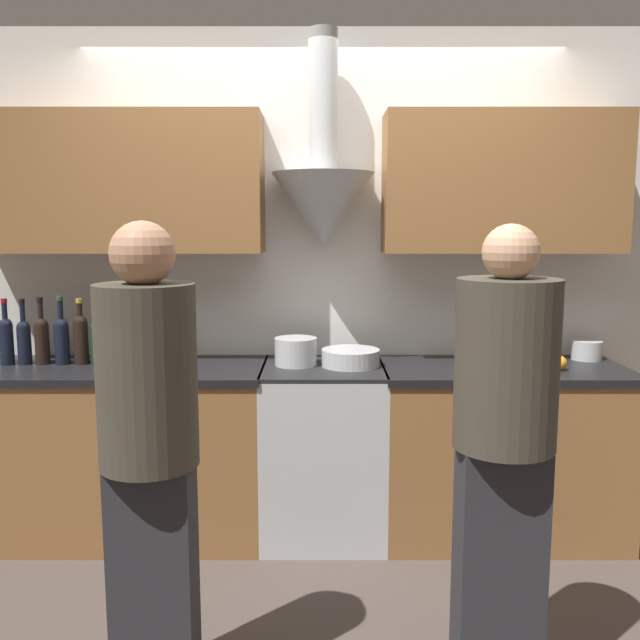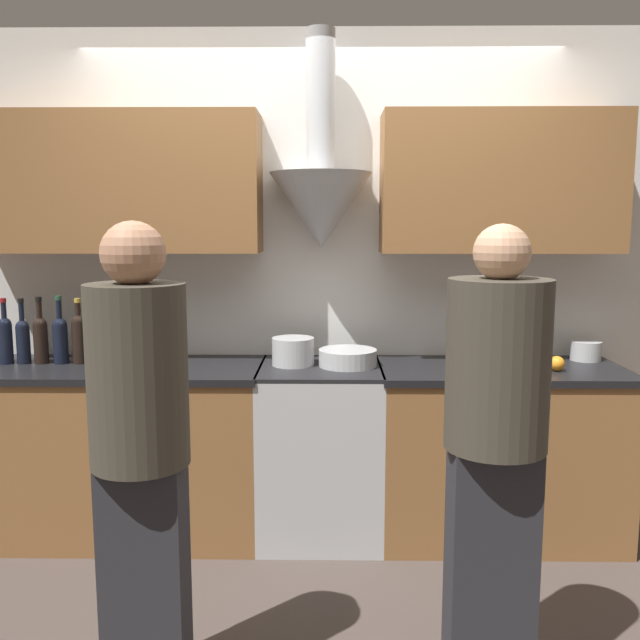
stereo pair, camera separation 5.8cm
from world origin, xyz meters
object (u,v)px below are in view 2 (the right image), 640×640
Objects in this scene: mixing_bowl at (348,358)px; saucepan at (586,351)px; orange_fruit at (557,364)px; person_foreground_left at (140,444)px; wine_bottle_4 at (60,337)px; wine_bottle_6 at (95,339)px; stock_pot at (293,351)px; wine_bottle_1 at (5,338)px; wine_bottle_2 at (23,338)px; stove_range at (320,450)px; wine_bottle_3 at (41,337)px; wine_bottle_5 at (79,336)px; wine_bottle_8 at (130,338)px; person_foreground_right at (495,443)px; wine_bottle_7 at (113,338)px.

saucepan reaches higher than mixing_bowl.
orange_fruit is 2.07m from person_foreground_left.
wine_bottle_4 is 1.19× the size of mixing_bowl.
wine_bottle_6 is 1.48× the size of stock_pot.
wine_bottle_1 is 0.09m from wine_bottle_2.
stove_range is 1.55m from wine_bottle_3.
mixing_bowl is 1.27m from saucepan.
wine_bottle_5 is 0.21× the size of person_foreground_left.
wine_bottle_4 is at bearing -0.22° from wine_bottle_3.
wine_bottle_2 is at bearing -177.68° from saucepan.
wine_bottle_3 is at bearing 177.80° from stove_range.
wine_bottle_4 reaches higher than saucepan.
wine_bottle_4 is 0.22× the size of person_foreground_left.
wine_bottle_8 is (0.56, -0.01, 0.01)m from wine_bottle_2.
person_foreground_right is (0.73, -1.22, -0.07)m from stock_pot.
wine_bottle_1 is 0.21× the size of person_foreground_left.
wine_bottle_8 is at bearing -2.01° from wine_bottle_4.
wine_bottle_7 is at bearing -8.81° from wine_bottle_5.
mixing_bowl is at bearing -2.16° from wine_bottle_5.
wine_bottle_2 reaches higher than saucepan.
stove_range is 0.53m from stock_pot.
saucepan is at bearing 6.96° from stove_range.
wine_bottle_4 reaches higher than wine_bottle_8.
wine_bottle_6 is at bearing 0.73° from wine_bottle_1.
wine_bottle_5 is 1.06× the size of wine_bottle_6.
orange_fruit is at bearing -3.73° from wine_bottle_8.
wine_bottle_8 is at bearing -176.89° from saucepan.
wine_bottle_1 is at bearing 178.93° from wine_bottle_7.
wine_bottle_3 is 1.06× the size of wine_bottle_8.
wine_bottle_3 is 0.47m from wine_bottle_8.
wine_bottle_4 is 1.05× the size of wine_bottle_7.
wine_bottle_1 is 2.53m from person_foreground_right.
stock_pot is at bearing 175.43° from mixing_bowl.
person_foreground_left reaches higher than saucepan.
wine_bottle_6 is 0.97× the size of wine_bottle_8.
wine_bottle_5 reaches higher than saucepan.
wine_bottle_2 is at bearing 6.89° from wine_bottle_1.
wine_bottle_7 is 1.38m from person_foreground_left.
wine_bottle_2 is at bearing 179.08° from stock_pot.
mixing_bowl is (0.14, 0.01, 0.48)m from stove_range.
wine_bottle_8 is at bearing -3.74° from wine_bottle_5.
stove_range is 0.55× the size of person_foreground_right.
wine_bottle_7 is 1.56× the size of stock_pot.
orange_fruit is at bearing 33.89° from person_foreground_left.
wine_bottle_5 is at bearing 2.75° from wine_bottle_1.
mixing_bowl is (1.75, -0.03, -0.09)m from wine_bottle_1.
wine_bottle_3 is at bearing 176.40° from wine_bottle_7.
saucepan is at bearing 3.11° from wine_bottle_8.
wine_bottle_4 is at bearing 178.80° from stock_pot.
orange_fruit is at bearing -5.57° from stock_pot.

